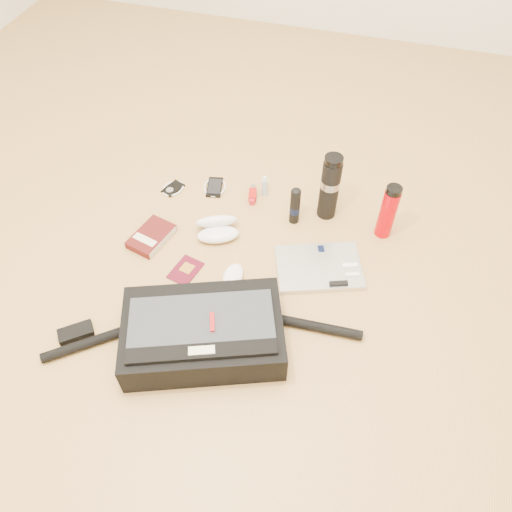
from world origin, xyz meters
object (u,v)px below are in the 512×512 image
object	(u,v)px
messenger_bag	(202,333)
thermos_red	(388,212)
thermos_black	(330,187)
laptop	(319,267)
book	(152,237)

from	to	relation	value
messenger_bag	thermos_red	bearing A→B (deg)	31.80
thermos_black	thermos_red	distance (m)	0.24
thermos_black	thermos_red	world-z (taller)	thermos_black
messenger_bag	thermos_black	bearing A→B (deg)	48.12
laptop	thermos_black	bearing A→B (deg)	76.37
thermos_black	thermos_red	bearing A→B (deg)	-10.39
laptop	book	world-z (taller)	book
messenger_bag	book	xyz separation A→B (m)	(-0.36, 0.38, -0.05)
messenger_bag	laptop	distance (m)	0.52
messenger_bag	book	world-z (taller)	messenger_bag
laptop	book	xyz separation A→B (m)	(-0.66, -0.04, 0.01)
thermos_red	book	bearing A→B (deg)	-161.38
thermos_black	book	bearing A→B (deg)	-151.96
book	thermos_black	xyz separation A→B (m)	(0.62, 0.33, 0.13)
messenger_bag	thermos_red	xyz separation A→B (m)	(0.50, 0.67, 0.05)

